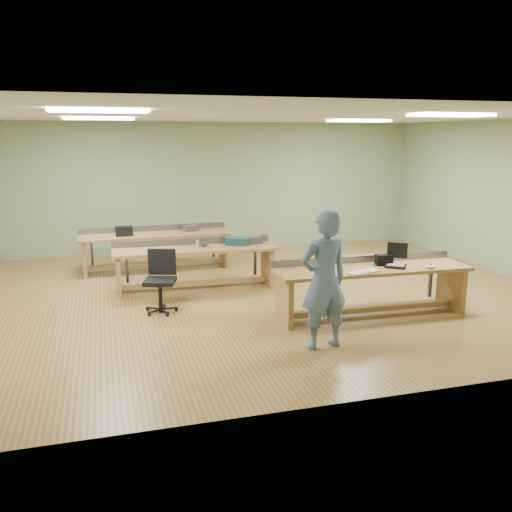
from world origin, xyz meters
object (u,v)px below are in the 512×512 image
(workbench_mid, at_px, (195,258))
(drinks_can, at_px, (198,243))
(workbench_front, at_px, (370,279))
(parts_bin_grey, at_px, (248,240))
(workbench_back, at_px, (156,242))
(laptop_base, at_px, (396,266))
(mug, at_px, (204,244))
(camera_bag, at_px, (384,260))
(parts_bin_teal, at_px, (237,241))
(task_chair, at_px, (161,290))
(person, at_px, (324,280))

(workbench_mid, distance_m, drinks_can, 0.26)
(workbench_front, relative_size, drinks_can, 24.09)
(workbench_front, bearing_deg, parts_bin_grey, 121.64)
(workbench_back, distance_m, laptop_base, 5.06)
(workbench_front, height_order, laptop_base, workbench_front)
(workbench_front, relative_size, workbench_mid, 1.03)
(laptop_base, bearing_deg, drinks_can, 174.47)
(workbench_mid, xyz_separation_m, parts_bin_grey, (0.99, 0.08, 0.26))
(workbench_back, bearing_deg, drinks_can, -72.22)
(mug, bearing_deg, workbench_front, -46.07)
(camera_bag, distance_m, parts_bin_teal, 2.79)
(task_chair, bearing_deg, laptop_base, -1.57)
(workbench_back, height_order, task_chair, task_chair)
(laptop_base, height_order, parts_bin_teal, parts_bin_teal)
(camera_bag, relative_size, drinks_can, 1.97)
(task_chair, height_order, parts_bin_teal, task_chair)
(workbench_front, distance_m, drinks_can, 3.16)
(workbench_front, height_order, task_chair, task_chair)
(person, bearing_deg, workbench_mid, -77.76)
(workbench_front, bearing_deg, workbench_mid, 138.02)
(person, distance_m, parts_bin_grey, 3.29)
(workbench_mid, distance_m, task_chair, 1.40)
(workbench_back, distance_m, mug, 1.77)
(workbench_mid, distance_m, parts_bin_grey, 1.03)
(task_chair, bearing_deg, mug, 69.89)
(workbench_mid, height_order, parts_bin_teal, parts_bin_teal)
(mug, height_order, drinks_can, drinks_can)
(laptop_base, bearing_deg, person, -113.16)
(workbench_back, relative_size, mug, 23.38)
(task_chair, xyz_separation_m, drinks_can, (0.79, 1.19, 0.46))
(mug, bearing_deg, parts_bin_grey, 3.54)
(laptop_base, relative_size, task_chair, 0.31)
(workbench_mid, relative_size, parts_bin_grey, 6.09)
(workbench_back, relative_size, parts_bin_teal, 7.81)
(workbench_front, relative_size, workbench_back, 0.98)
(laptop_base, xyz_separation_m, parts_bin_grey, (-1.65, 2.39, 0.05))
(parts_bin_teal, bearing_deg, laptop_base, -51.56)
(camera_bag, relative_size, mug, 1.87)
(workbench_back, xyz_separation_m, parts_bin_grey, (1.51, -1.56, 0.25))
(laptop_base, relative_size, mug, 2.30)
(parts_bin_grey, xyz_separation_m, mug, (-0.82, -0.05, -0.01))
(drinks_can, bearing_deg, laptop_base, -42.08)
(drinks_can, bearing_deg, workbench_mid, -158.30)
(mug, xyz_separation_m, drinks_can, (-0.12, -0.00, 0.01))
(person, height_order, parts_bin_teal, person)
(task_chair, bearing_deg, workbench_back, 102.71)
(laptop_base, bearing_deg, task_chair, -162.14)
(person, relative_size, task_chair, 1.86)
(workbench_front, relative_size, laptop_base, 9.91)
(camera_bag, height_order, parts_bin_teal, camera_bag)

